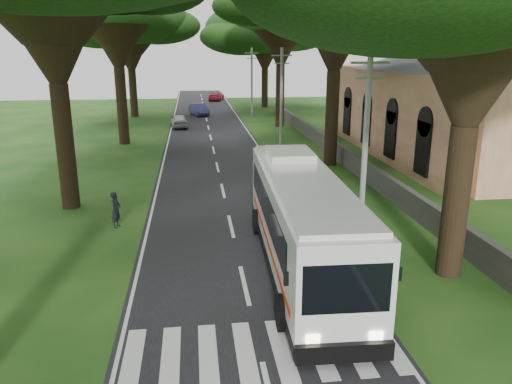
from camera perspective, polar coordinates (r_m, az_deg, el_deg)
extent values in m
plane|color=#164213|center=(15.94, -0.56, -13.84)|extent=(140.00, 140.00, 0.00)
cube|color=black|center=(39.56, -4.81, 4.49)|extent=(8.00, 120.00, 0.04)
cube|color=silver|center=(14.26, 0.43, -17.83)|extent=(8.00, 3.00, 0.01)
cube|color=#383533|center=(39.86, 8.33, 5.33)|extent=(0.35, 50.00, 1.20)
cube|color=#CA7662|center=(41.01, 21.59, 8.36)|extent=(12.00, 22.00, 6.40)
pyramid|color=#595960|center=(40.74, 22.39, 15.88)|extent=(14.00, 24.00, 2.20)
cube|color=#CA7662|center=(30.75, 25.80, 9.03)|extent=(3.00, 3.00, 10.00)
cylinder|color=gray|center=(21.32, 12.37, 5.05)|extent=(0.24, 0.24, 8.00)
cube|color=gray|center=(20.96, 12.94, 14.21)|extent=(1.60, 0.10, 0.10)
cube|color=gray|center=(20.98, 12.83, 12.57)|extent=(1.20, 0.10, 0.10)
cylinder|color=gray|center=(40.54, 2.91, 10.51)|extent=(0.24, 0.24, 8.00)
cube|color=gray|center=(40.35, 2.98, 15.32)|extent=(1.60, 0.10, 0.10)
cube|color=gray|center=(40.36, 2.97, 14.47)|extent=(1.20, 0.10, 0.10)
cylinder|color=gray|center=(60.26, -0.49, 12.37)|extent=(0.24, 0.24, 8.00)
cube|color=gray|center=(60.14, -0.50, 15.61)|extent=(1.60, 0.10, 0.10)
cube|color=gray|center=(60.14, -0.49, 15.04)|extent=(1.20, 0.10, 0.10)
cylinder|color=black|center=(26.93, -20.96, 4.77)|extent=(0.90, 0.90, 6.29)
cone|color=black|center=(26.50, -22.09, 15.51)|extent=(3.20, 3.20, 3.80)
cylinder|color=black|center=(44.37, -15.07, 9.43)|extent=(0.90, 0.90, 6.39)
cone|color=black|center=(44.11, -15.56, 16.01)|extent=(3.20, 3.20, 3.80)
cylinder|color=black|center=(62.32, -13.84, 10.86)|extent=(0.90, 0.90, 5.44)
cone|color=black|center=(62.10, -14.14, 15.10)|extent=(3.20, 3.20, 3.80)
ellipsoid|color=black|center=(62.18, -14.38, 18.55)|extent=(13.77, 13.77, 5.78)
cylinder|color=black|center=(18.90, 21.87, -1.17)|extent=(0.90, 0.90, 5.43)
cone|color=black|center=(18.17, 23.41, 12.87)|extent=(3.20, 3.20, 3.80)
cylinder|color=black|center=(35.37, 8.65, 8.29)|extent=(0.90, 0.90, 6.48)
cone|color=black|center=(35.05, 9.01, 16.64)|extent=(3.20, 3.20, 3.80)
cylinder|color=black|center=(52.73, 2.76, 10.88)|extent=(0.90, 0.90, 6.29)
cone|color=black|center=(52.51, 2.84, 16.37)|extent=(3.20, 3.20, 3.80)
cylinder|color=black|center=(70.64, 1.00, 11.79)|extent=(0.90, 0.90, 5.21)
cone|color=black|center=(70.45, 1.02, 15.45)|extent=(3.20, 3.20, 3.80)
ellipsoid|color=black|center=(70.49, 1.04, 18.26)|extent=(16.10, 16.10, 6.76)
cube|color=white|center=(18.22, 5.28, -3.18)|extent=(2.97, 12.28, 3.00)
cube|color=black|center=(18.37, 5.15, -1.60)|extent=(2.95, 10.04, 1.12)
cube|color=black|center=(18.75, 5.17, -7.36)|extent=(3.01, 12.32, 0.36)
cube|color=#B9310C|center=(18.46, 5.23, -5.19)|extent=(2.98, 11.06, 0.18)
cube|color=white|center=(17.77, 5.41, 1.57)|extent=(2.74, 11.66, 0.18)
cylinder|color=black|center=(14.94, 3.08, -13.59)|extent=(0.39, 1.13, 1.12)
cylinder|color=black|center=(15.48, 12.67, -12.87)|extent=(0.39, 1.13, 1.12)
cylinder|color=black|center=(22.13, 0.15, -3.41)|extent=(0.39, 1.13, 1.12)
cylinder|color=black|center=(22.49, 6.62, -3.19)|extent=(0.39, 1.13, 1.12)
imported|color=#A9A9AE|center=(52.67, -8.80, 8.05)|extent=(2.03, 4.16, 1.37)
imported|color=navy|center=(62.13, -6.56, 9.36)|extent=(2.62, 4.51, 1.40)
imported|color=maroon|center=(79.86, -4.57, 10.89)|extent=(2.91, 5.00, 1.36)
imported|color=black|center=(23.70, -15.72, -1.97)|extent=(0.55, 0.70, 1.68)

